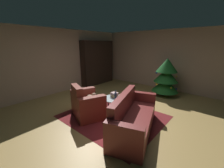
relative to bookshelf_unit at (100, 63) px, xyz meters
The scene contains 11 objects.
ground_plane 3.65m from the bookshelf_unit, 37.26° to the right, with size 7.91×7.91×0.00m, color #A6864A.
wall_back 3.05m from the bookshelf_unit, 23.29° to the left, with size 6.13×0.06×2.52m, color tan.
wall_left 2.15m from the bookshelf_unit, 96.61° to the right, with size 0.06×6.71×2.52m, color tan.
area_rug 3.74m from the bookshelf_unit, 38.88° to the right, with size 2.55×2.16×0.01m, color maroon.
bookshelf_unit is the anchor object (origin of this frame).
armchair_red 3.55m from the bookshelf_unit, 50.58° to the right, with size 1.16×1.01×0.90m.
couch_red 4.39m from the bookshelf_unit, 34.57° to the right, with size 1.29×2.03×0.86m.
coffee_table 3.49m from the bookshelf_unit, 38.05° to the right, with size 0.62×0.62×0.48m.
book_stack_on_table 3.43m from the bookshelf_unit, 37.62° to the right, with size 0.22×0.18×0.14m.
bottle_on_table 3.63m from the bookshelf_unit, 37.86° to the right, with size 0.07×0.07×0.28m.
decorated_tree 3.25m from the bookshelf_unit, ahead, with size 0.99×0.99×1.44m.
Camera 1 is at (2.31, -2.86, 1.94)m, focal length 22.89 mm.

